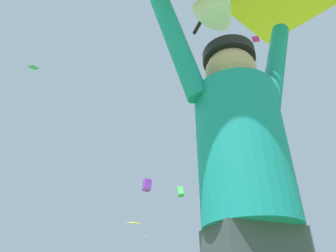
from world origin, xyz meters
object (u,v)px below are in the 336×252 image
distant_kite_yellow_high_left (134,223)px  distant_kite_magenta_mid_left (256,39)px  distant_kite_yellow_far_center (200,112)px  distant_kite_purple_low_left (147,185)px  distant_kite_green_high_right (181,192)px  distant_kite_orange_overhead_distant (146,237)px  kite_flyer_person (247,194)px  distant_kite_green_low_right (34,67)px

distant_kite_yellow_high_left → distant_kite_magenta_mid_left: distant_kite_magenta_mid_left is taller
distant_kite_yellow_far_center → distant_kite_purple_low_left: bearing=99.4°
distant_kite_yellow_far_center → distant_kite_purple_low_left: size_ratio=0.60×
distant_kite_green_high_right → distant_kite_yellow_high_left: bearing=-108.4°
distant_kite_orange_overhead_distant → kite_flyer_person: bearing=-92.3°
kite_flyer_person → distant_kite_magenta_mid_left: (9.83, 17.41, 20.51)m
distant_kite_yellow_far_center → distant_kite_magenta_mid_left: distant_kite_magenta_mid_left is taller
distant_kite_magenta_mid_left → distant_kite_yellow_high_left: bearing=177.8°
distant_kite_yellow_high_left → distant_kite_purple_low_left: bearing=84.2°
distant_kite_green_high_right → distant_kite_purple_low_left: (-4.40, -4.18, -0.84)m
distant_kite_orange_overhead_distant → distant_kite_purple_low_left: 5.71m
distant_kite_yellow_far_center → distant_kite_green_low_right: distant_kite_green_low_right is taller
distant_kite_green_high_right → distant_kite_green_low_right: size_ratio=1.41×
distant_kite_orange_overhead_distant → distant_kite_purple_low_left: bearing=-94.9°
distant_kite_green_low_right → distant_kite_yellow_high_left: bearing=-27.7°
distant_kite_orange_overhead_distant → distant_kite_yellow_high_left: size_ratio=0.97×
distant_kite_yellow_far_center → distant_kite_yellow_high_left: 8.07m
distant_kite_orange_overhead_distant → distant_kite_green_low_right: 21.44m
distant_kite_green_high_right → distant_kite_orange_overhead_distant: distant_kite_green_high_right is taller
distant_kite_magenta_mid_left → distant_kite_purple_low_left: bearing=123.2°
distant_kite_green_high_right → kite_flyer_person: bearing=-98.9°
distant_kite_yellow_high_left → distant_kite_magenta_mid_left: bearing=-2.2°
distant_kite_yellow_far_center → distant_kite_magenta_mid_left: bearing=20.2°
distant_kite_orange_overhead_distant → distant_kite_yellow_high_left: 16.29m
distant_kite_green_low_right → distant_kite_purple_low_left: bearing=30.9°
distant_kite_purple_low_left → distant_kite_magenta_mid_left: (8.75, -13.36, 9.45)m
kite_flyer_person → distant_kite_green_high_right: distant_kite_green_high_right is taller
distant_kite_magenta_mid_left → distant_kite_orange_overhead_distant: bearing=117.3°
distant_kite_green_high_right → distant_kite_yellow_far_center: size_ratio=1.68×
distant_kite_green_high_right → distant_kite_yellow_far_center: 19.94m
kite_flyer_person → distant_kite_green_high_right: (5.48, 34.95, 11.90)m
kite_flyer_person → distant_kite_magenta_mid_left: size_ratio=2.60×
distant_kite_purple_low_left → distant_kite_green_low_right: (-12.15, -7.28, 9.28)m
kite_flyer_person → distant_kite_yellow_high_left: bearing=90.8°
distant_kite_yellow_far_center → distant_kite_magenta_mid_left: 11.92m
distant_kite_yellow_far_center → distant_kite_purple_low_left: 15.85m
kite_flyer_person → distant_kite_purple_low_left: size_ratio=1.45×
kite_flyer_person → distant_kite_magenta_mid_left: bearing=60.5°
distant_kite_purple_low_left → distant_kite_green_low_right: size_ratio=1.40×
kite_flyer_person → distant_kite_yellow_far_center: bearing=76.4°
distant_kite_yellow_far_center → distant_kite_green_low_right: bearing=150.5°
distant_kite_purple_low_left → distant_kite_orange_overhead_distant: bearing=85.1°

